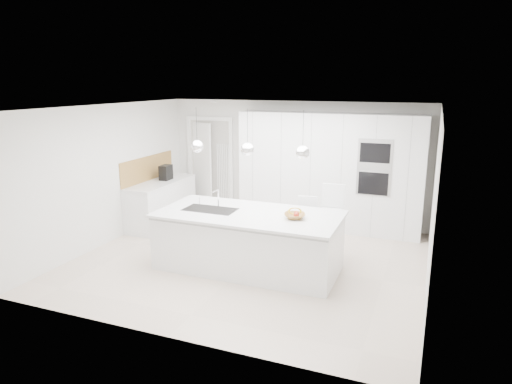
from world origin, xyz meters
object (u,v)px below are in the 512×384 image
at_px(bar_stool_left, 305,227).
at_px(bar_stool_right, 331,222).
at_px(island_base, 248,242).
at_px(espresso_machine, 166,172).
at_px(fruit_bowl, 295,216).

bearing_deg(bar_stool_left, bar_stool_right, 10.17).
distance_m(island_base, espresso_machine, 3.10).
xyz_separation_m(island_base, bar_stool_right, (1.08, 1.00, 0.17)).
bearing_deg(espresso_machine, bar_stool_right, -13.88).
xyz_separation_m(fruit_bowl, bar_stool_left, (-0.06, 0.82, -0.44)).
relative_size(fruit_bowl, bar_stool_left, 0.31).
relative_size(island_base, espresso_machine, 9.17).
bearing_deg(bar_stool_left, fruit_bowl, -96.19).
height_order(island_base, bar_stool_left, bar_stool_left).
distance_m(fruit_bowl, bar_stool_right, 1.08).
height_order(bar_stool_left, bar_stool_right, bar_stool_right).
bearing_deg(bar_stool_right, island_base, -142.51).
height_order(fruit_bowl, espresso_machine, espresso_machine).
bearing_deg(fruit_bowl, espresso_machine, 153.11).
distance_m(island_base, bar_stool_right, 1.48).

